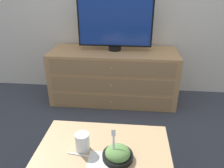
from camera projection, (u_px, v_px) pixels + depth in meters
name	position (u px, v px, depth m)	size (l,w,h in m)	color
ground_plane	(121.00, 88.00, 3.14)	(12.00, 12.00, 0.00)	#383D47
dresser	(114.00, 76.00, 2.72)	(1.51, 0.59, 0.64)	tan
tv	(115.00, 22.00, 2.48)	(0.86, 0.15, 0.65)	black
coffee_table	(104.00, 157.00, 1.39)	(0.82, 0.54, 0.44)	tan
takeout_bowl	(118.00, 154.00, 1.27)	(0.18, 0.18, 0.17)	black
drink_cup	(82.00, 143.00, 1.33)	(0.09, 0.09, 0.11)	beige
napkin	(104.00, 163.00, 1.25)	(0.18, 0.18, 0.00)	white
knife	(82.00, 155.00, 1.30)	(0.19, 0.04, 0.01)	white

